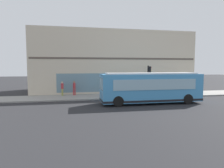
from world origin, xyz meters
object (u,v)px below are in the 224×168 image
at_px(pedestrian_walking_along_curb, 62,88).
at_px(newspaper_vending_box, 154,91).
at_px(traffic_light_near_corner, 149,75).
at_px(pedestrian_near_building_entrance, 116,88).
at_px(pedestrian_near_hydrant, 74,87).
at_px(fire_hydrant, 143,92).
at_px(city_bus_nearside, 151,88).

xyz_separation_m(pedestrian_walking_along_curb, newspaper_vending_box, (-0.98, -11.48, -0.54)).
distance_m(traffic_light_near_corner, pedestrian_walking_along_curb, 10.50).
relative_size(traffic_light_near_corner, pedestrian_near_building_entrance, 2.21).
relative_size(traffic_light_near_corner, pedestrian_near_hydrant, 2.10).
xyz_separation_m(traffic_light_near_corner, newspaper_vending_box, (1.60, -1.42, -2.09)).
distance_m(pedestrian_near_building_entrance, newspaper_vending_box, 4.99).
bearing_deg(newspaper_vending_box, fire_hydrant, 101.52).
xyz_separation_m(city_bus_nearside, pedestrian_near_hydrant, (6.27, 7.40, -0.40)).
height_order(traffic_light_near_corner, newspaper_vending_box, traffic_light_near_corner).
height_order(fire_hydrant, pedestrian_near_hydrant, pedestrian_near_hydrant).
xyz_separation_m(pedestrian_walking_along_curb, pedestrian_near_hydrant, (0.20, -1.43, 0.01)).
relative_size(pedestrian_walking_along_curb, pedestrian_near_hydrant, 0.99).
bearing_deg(newspaper_vending_box, pedestrian_near_hydrant, 83.31).
xyz_separation_m(fire_hydrant, pedestrian_walking_along_curb, (1.32, 9.83, 0.63)).
bearing_deg(city_bus_nearside, newspaper_vending_box, -27.52).
bearing_deg(pedestrian_walking_along_curb, newspaper_vending_box, -94.88).
xyz_separation_m(city_bus_nearside, traffic_light_near_corner, (3.49, -1.23, 1.14)).
bearing_deg(pedestrian_near_building_entrance, pedestrian_near_hydrant, 77.80).
bearing_deg(city_bus_nearside, fire_hydrant, -11.83).
bearing_deg(city_bus_nearside, traffic_light_near_corner, -19.41).
bearing_deg(pedestrian_near_building_entrance, pedestrian_walking_along_curb, 82.12).
xyz_separation_m(traffic_light_near_corner, pedestrian_near_building_entrance, (1.68, 3.54, -1.60)).
bearing_deg(pedestrian_near_hydrant, fire_hydrant, -100.24).
xyz_separation_m(fire_hydrant, pedestrian_near_hydrant, (1.52, 8.40, 0.64)).
bearing_deg(pedestrian_walking_along_curb, pedestrian_near_building_entrance, -97.88).
bearing_deg(fire_hydrant, city_bus_nearside, 168.17).
bearing_deg(pedestrian_near_building_entrance, city_bus_nearside, -155.91).
relative_size(city_bus_nearside, pedestrian_near_building_entrance, 6.10).
relative_size(pedestrian_near_building_entrance, pedestrian_near_hydrant, 0.95).
bearing_deg(pedestrian_near_hydrant, newspaper_vending_box, -96.69).
distance_m(city_bus_nearside, pedestrian_walking_along_curb, 10.72).
relative_size(pedestrian_near_hydrant, newspaper_vending_box, 1.93).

